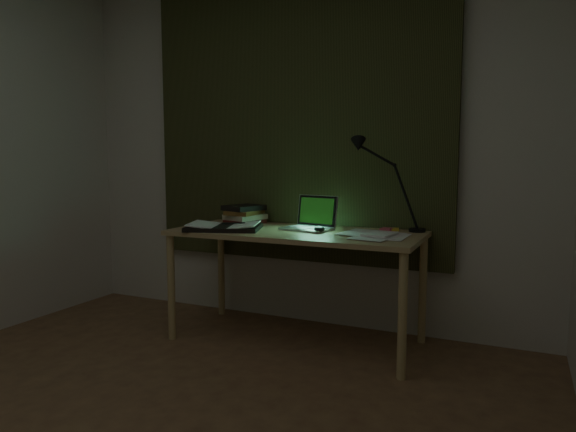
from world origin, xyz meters
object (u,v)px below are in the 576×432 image
laptop (307,213)px  desk_lamp (418,187)px  loose_papers (372,234)px  open_textbook (224,226)px  book_stack (244,214)px  desk (296,286)px

laptop → desk_lamp: (0.66, 0.20, 0.17)m
loose_papers → desk_lamp: (0.21, 0.26, 0.27)m
open_textbook → book_stack: book_stack is taller
open_textbook → book_stack: (-0.04, 0.33, 0.05)m
laptop → desk_lamp: 0.71m
loose_papers → book_stack: bearing=169.0°
laptop → loose_papers: 0.46m
laptop → book_stack: size_ratio=1.36×
desk → book_stack: 0.67m
desk_lamp → open_textbook: bearing=-148.3°
desk → laptop: 0.47m
open_textbook → desk_lamp: bearing=0.3°
desk → open_textbook: (-0.45, -0.13, 0.38)m
laptop → open_textbook: 0.54m
book_stack → loose_papers: book_stack is taller
book_stack → laptop: bearing=-13.7°
open_textbook → desk_lamp: 1.25m
desk → loose_papers: bearing=1.1°
desk → loose_papers: 0.61m
desk → loose_papers: size_ratio=4.27×
laptop → desk: bearing=-108.8°
desk → laptop: bearing=57.7°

